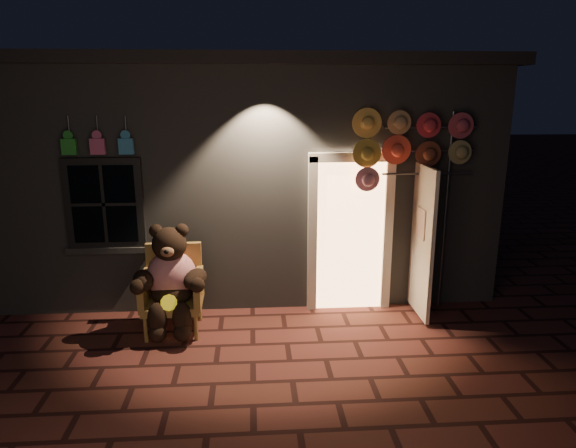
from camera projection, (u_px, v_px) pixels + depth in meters
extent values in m
plane|color=#5A2722|center=(253.00, 362.00, 5.80)|extent=(60.00, 60.00, 0.00)
cube|color=slate|center=(251.00, 167.00, 9.25)|extent=(7.00, 5.00, 3.30)
cube|color=black|center=(249.00, 67.00, 8.81)|extent=(7.30, 5.30, 0.16)
cube|color=black|center=(105.00, 204.00, 6.69)|extent=(1.00, 0.10, 1.20)
cube|color=black|center=(104.00, 204.00, 6.66)|extent=(0.82, 0.06, 1.02)
cube|color=slate|center=(109.00, 250.00, 6.85)|extent=(1.10, 0.14, 0.08)
cube|color=#FFB872|center=(349.00, 235.00, 7.06)|extent=(0.92, 0.10, 2.10)
cube|color=beige|center=(312.00, 237.00, 6.98)|extent=(0.12, 0.12, 2.20)
cube|color=beige|center=(387.00, 235.00, 7.06)|extent=(0.12, 0.12, 2.20)
cube|color=beige|center=(352.00, 157.00, 6.75)|extent=(1.16, 0.12, 0.12)
cube|color=beige|center=(422.00, 242.00, 6.75)|extent=(0.05, 0.80, 2.00)
cube|color=#268E2A|center=(69.00, 147.00, 6.40)|extent=(0.18, 0.07, 0.20)
cylinder|color=#59595E|center=(69.00, 126.00, 6.40)|extent=(0.02, 0.02, 0.25)
cube|color=#BF4E78|center=(98.00, 146.00, 6.43)|extent=(0.18, 0.07, 0.20)
cylinder|color=#59595E|center=(97.00, 126.00, 6.42)|extent=(0.02, 0.02, 0.25)
cube|color=teal|center=(126.00, 146.00, 6.45)|extent=(0.18, 0.07, 0.20)
cylinder|color=#59595E|center=(126.00, 126.00, 6.45)|extent=(0.02, 0.02, 0.25)
cube|color=olive|center=(173.00, 303.00, 6.48)|extent=(0.72, 0.67, 0.10)
cube|color=olive|center=(175.00, 269.00, 6.68)|extent=(0.71, 0.09, 0.71)
cube|color=olive|center=(145.00, 290.00, 6.38)|extent=(0.09, 0.61, 0.40)
cube|color=olive|center=(199.00, 288.00, 6.43)|extent=(0.09, 0.61, 0.40)
cylinder|color=olive|center=(146.00, 330.00, 6.23)|extent=(0.05, 0.05, 0.32)
cylinder|color=olive|center=(196.00, 328.00, 6.28)|extent=(0.05, 0.05, 0.32)
cylinder|color=olive|center=(154.00, 311.00, 6.78)|extent=(0.05, 0.05, 0.32)
cylinder|color=olive|center=(200.00, 309.00, 6.83)|extent=(0.05, 0.05, 0.32)
ellipsoid|color=red|center=(172.00, 276.00, 6.43)|extent=(0.63, 0.51, 0.66)
ellipsoid|color=black|center=(172.00, 293.00, 6.40)|extent=(0.52, 0.44, 0.31)
sphere|color=black|center=(169.00, 244.00, 6.27)|extent=(0.43, 0.43, 0.42)
sphere|color=black|center=(156.00, 231.00, 6.25)|extent=(0.17, 0.17, 0.17)
sphere|color=black|center=(182.00, 230.00, 6.27)|extent=(0.17, 0.17, 0.17)
ellipsoid|color=#8C6240|center=(167.00, 252.00, 6.10)|extent=(0.17, 0.12, 0.13)
ellipsoid|color=black|center=(143.00, 280.00, 6.20)|extent=(0.38, 0.49, 0.24)
ellipsoid|color=black|center=(195.00, 279.00, 6.25)|extent=(0.37, 0.48, 0.24)
ellipsoid|color=black|center=(157.00, 319.00, 6.18)|extent=(0.24, 0.24, 0.41)
ellipsoid|color=black|center=(182.00, 318.00, 6.21)|extent=(0.24, 0.24, 0.41)
sphere|color=black|center=(158.00, 333.00, 6.17)|extent=(0.22, 0.22, 0.22)
sphere|color=black|center=(182.00, 332.00, 6.19)|extent=(0.22, 0.22, 0.22)
cylinder|color=yellow|center=(169.00, 303.00, 6.14)|extent=(0.20, 0.09, 0.19)
cylinder|color=#59595E|center=(445.00, 213.00, 6.97)|extent=(0.04, 0.04, 2.72)
cylinder|color=#59595E|center=(430.00, 127.00, 6.64)|extent=(1.21, 0.03, 0.03)
cylinder|color=#59595E|center=(429.00, 151.00, 6.72)|extent=(1.21, 0.03, 0.03)
cylinder|color=#59595E|center=(427.00, 174.00, 6.79)|extent=(1.21, 0.03, 0.03)
cylinder|color=#F3B74F|center=(367.00, 124.00, 6.51)|extent=(0.34, 0.11, 0.35)
cylinder|color=tan|center=(399.00, 124.00, 6.51)|extent=(0.34, 0.11, 0.35)
cylinder|color=#D2313C|center=(431.00, 124.00, 6.51)|extent=(0.34, 0.11, 0.35)
cylinder|color=#C24456|center=(460.00, 124.00, 6.59)|extent=(0.34, 0.11, 0.35)
cylinder|color=#B19436|center=(367.00, 152.00, 6.57)|extent=(0.34, 0.11, 0.35)
cylinder|color=#FF4E37|center=(398.00, 152.00, 6.57)|extent=(0.34, 0.11, 0.35)
cylinder|color=brown|center=(427.00, 151.00, 6.66)|extent=(0.34, 0.11, 0.35)
cylinder|color=tan|center=(459.00, 151.00, 6.65)|extent=(0.34, 0.11, 0.35)
cylinder|color=pink|center=(366.00, 180.00, 6.63)|extent=(0.34, 0.11, 0.35)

